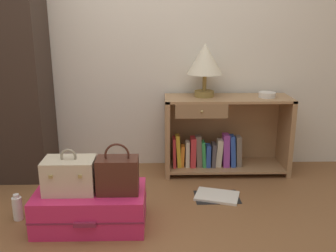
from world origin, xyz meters
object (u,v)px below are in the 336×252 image
suitcase_large (91,207)px  handbag (118,175)px  table_lamp (205,61)px  bowl (267,95)px  bottle (17,208)px  bookshelf (221,136)px  train_case (70,175)px  open_book_on_floor (217,196)px

suitcase_large → handbag: handbag is taller
suitcase_large → table_lamp: bearing=47.5°
bowl → bottle: 2.18m
bowl → bottle: (-1.92, -0.81, -0.63)m
handbag → table_lamp: bearing=55.4°
table_lamp → bowl: (0.54, -0.05, -0.29)m
table_lamp → suitcase_large: size_ratio=0.62×
table_lamp → bookshelf: bearing=-7.2°
train_case → table_lamp: bearing=44.0°
table_lamp → suitcase_large: table_lamp is taller
suitcase_large → bookshelf: bearing=41.9°
bowl → suitcase_large: bearing=-147.5°
bookshelf → table_lamp: table_lamp is taller
train_case → handbag: size_ratio=0.98×
handbag → bookshelf: bearing=48.8°
bookshelf → open_book_on_floor: bearing=-101.2°
bowl → train_case: (-1.52, -0.90, -0.35)m
bookshelf → handbag: 1.26m
table_lamp → handbag: table_lamp is taller
bookshelf → bowl: size_ratio=7.51×
bottle → handbag: bearing=-8.4°
train_case → handbag: 0.32m
bottle → table_lamp: bearing=31.9°
train_case → handbag: handbag is taller
bottle → open_book_on_floor: bottle is taller
suitcase_large → train_case: size_ratio=2.21×
bookshelf → bottle: bookshelf is taller
table_lamp → bottle: (-1.38, -0.86, -0.91)m
bowl → handbag: (-1.21, -0.92, -0.34)m
table_lamp → open_book_on_floor: table_lamp is taller
suitcase_large → open_book_on_floor: size_ratio=1.93×
bookshelf → suitcase_large: size_ratio=1.50×
bowl → open_book_on_floor: bearing=-133.6°
bookshelf → suitcase_large: (-1.02, -0.92, -0.20)m
handbag → bottle: size_ratio=1.79×
handbag → open_book_on_floor: bearing=29.5°
suitcase_large → handbag: size_ratio=2.17×
bookshelf → handbag: (-0.83, -0.94, 0.04)m
handbag → bottle: bearing=171.6°
suitcase_large → bowl: bearing=32.5°
bookshelf → bowl: 0.54m
bowl → handbag: 1.55m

